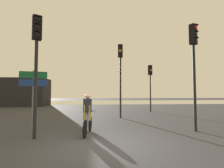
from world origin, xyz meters
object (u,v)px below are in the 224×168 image
(traffic_light_center, at_px, (120,67))
(traffic_light_near_right, at_px, (194,57))
(traffic_light_far_right, at_px, (150,79))
(direction_sign_post, at_px, (33,89))
(cyclist, at_px, (88,114))
(traffic_light_near_left, at_px, (36,52))

(traffic_light_center, distance_m, traffic_light_near_right, 5.23)
(traffic_light_far_right, bearing_deg, direction_sign_post, 23.73)
(traffic_light_far_right, relative_size, cyclist, 2.49)
(traffic_light_center, bearing_deg, direction_sign_post, 54.55)
(direction_sign_post, xyz_separation_m, cyclist, (2.31, -0.61, -0.97))
(traffic_light_near_right, bearing_deg, traffic_light_far_right, -127.77)
(traffic_light_near_left, relative_size, direction_sign_post, 1.73)
(traffic_light_center, distance_m, direction_sign_post, 6.20)
(traffic_light_far_right, relative_size, direction_sign_post, 1.62)
(traffic_light_center, relative_size, traffic_light_far_right, 1.19)
(cyclist, bearing_deg, traffic_light_far_right, 66.61)
(traffic_light_near_right, relative_size, direction_sign_post, 1.80)
(traffic_light_center, xyz_separation_m, traffic_light_near_right, (2.66, -4.50, -0.20))
(traffic_light_near_left, bearing_deg, direction_sign_post, -94.26)
(traffic_light_near_right, bearing_deg, traffic_light_center, -93.10)
(traffic_light_near_right, distance_m, direction_sign_post, 7.08)
(cyclist, bearing_deg, traffic_light_near_right, 11.62)
(traffic_light_center, relative_size, traffic_light_near_right, 1.07)
(direction_sign_post, bearing_deg, traffic_light_near_left, 102.39)
(direction_sign_post, relative_size, cyclist, 1.53)
(traffic_light_near_left, xyz_separation_m, traffic_light_far_right, (7.06, 8.96, -0.18))
(traffic_light_near_right, xyz_separation_m, direction_sign_post, (-6.93, 0.31, -1.45))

